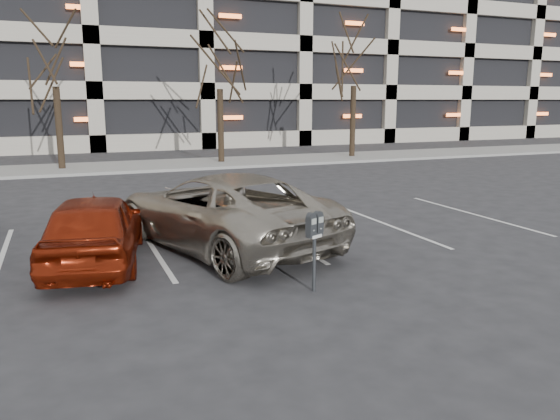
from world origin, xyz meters
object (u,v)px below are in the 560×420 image
at_px(parking_meter, 315,232).
at_px(tree_d, 355,40).
at_px(car_red, 94,229).
at_px(tree_c, 219,42).
at_px(tree_b, 52,33).
at_px(suv_silver, 222,210).

bearing_deg(parking_meter, tree_d, 34.37).
xyz_separation_m(parking_meter, car_red, (-3.08, 2.81, -0.29)).
xyz_separation_m(tree_c, car_red, (-6.53, -14.66, -4.88)).
bearing_deg(tree_c, tree_b, 180.00).
height_order(tree_b, tree_c, tree_b).
bearing_deg(suv_silver, tree_c, -123.32).
height_order(tree_b, car_red, tree_b).
bearing_deg(tree_c, parking_meter, -101.17).
bearing_deg(suv_silver, tree_b, -95.94).
xyz_separation_m(tree_c, suv_silver, (-4.04, -14.35, -4.79)).
xyz_separation_m(tree_b, tree_d, (14.00, 0.00, 0.26)).
relative_size(tree_d, car_red, 2.07).
bearing_deg(tree_d, car_red, -132.71).
height_order(tree_d, suv_silver, tree_d).
distance_m(parking_meter, suv_silver, 3.18).
xyz_separation_m(parking_meter, suv_silver, (-0.59, 3.11, -0.20)).
bearing_deg(suv_silver, car_red, -10.56).
xyz_separation_m(suv_silver, car_red, (-2.49, -0.31, -0.09)).
bearing_deg(tree_d, suv_silver, -127.57).
height_order(suv_silver, car_red, suv_silver).
bearing_deg(tree_c, car_red, -114.02).
bearing_deg(parking_meter, tree_b, 76.75).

